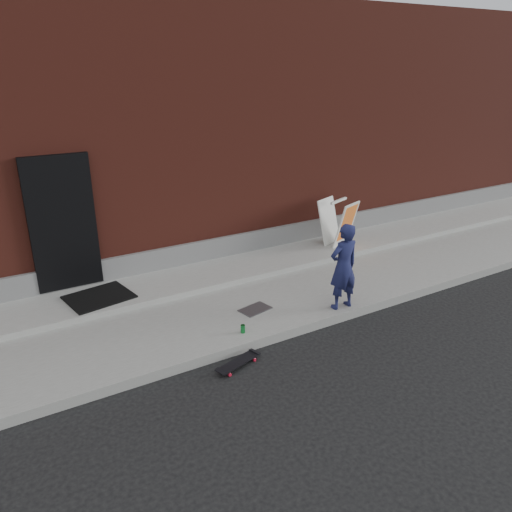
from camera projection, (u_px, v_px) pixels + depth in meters
ground at (294, 337)px, 7.51m from camera, size 80.00×80.00×0.00m
sidewalk at (246, 295)px, 8.69m from camera, size 20.00×3.00×0.15m
apron at (222, 271)px, 9.36m from camera, size 20.00×1.20×0.10m
building at (135, 121)px, 12.21m from camera, size 20.00×8.10×5.00m
child at (343, 267)px, 7.85m from camera, size 0.52×0.34×1.42m
skateboard at (238, 362)px, 6.77m from camera, size 0.72×0.37×0.08m
pizza_sign at (338, 222)px, 10.43m from camera, size 0.78×0.84×0.97m
soda_can at (243, 329)px, 7.32m from camera, size 0.08×0.08×0.12m
doormat at (99, 297)px, 8.19m from camera, size 1.11×0.96×0.03m
utility_plate at (255, 309)px, 8.02m from camera, size 0.54×0.41×0.01m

